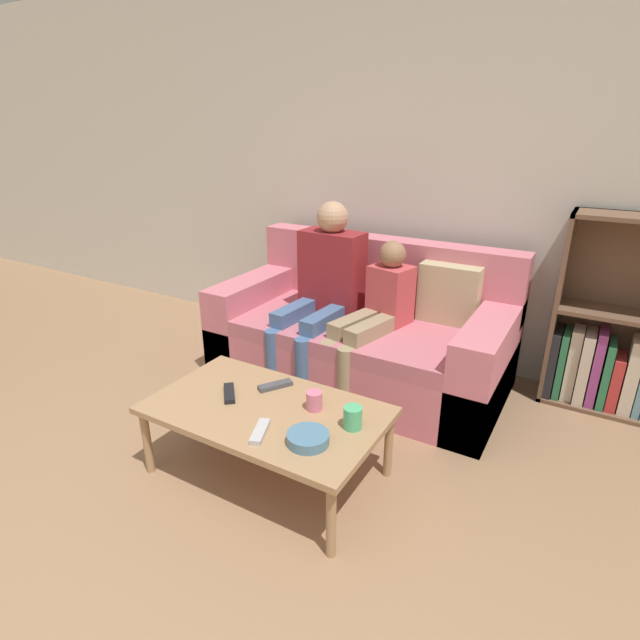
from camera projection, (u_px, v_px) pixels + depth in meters
wall_back at (411, 167)px, 3.26m from camera, size 12.00×0.06×2.60m
couch at (363, 337)px, 3.21m from camera, size 1.81×0.92×0.87m
bookshelf at (615, 343)px, 2.83m from camera, size 0.72×0.28×1.13m
coffee_table at (266, 414)px, 2.28m from camera, size 1.08×0.63×0.36m
person_adult at (325, 281)px, 3.12m from camera, size 0.41×0.65×1.13m
person_child at (375, 313)px, 2.94m from camera, size 0.36×0.66×0.93m
cup_near at (314, 401)px, 2.25m from camera, size 0.07×0.07×0.09m
cup_far at (353, 418)px, 2.11m from camera, size 0.08×0.08×0.10m
tv_remote_0 at (275, 385)px, 2.44m from camera, size 0.13×0.17×0.02m
tv_remote_1 at (229, 393)px, 2.37m from camera, size 0.15×0.16×0.02m
tv_remote_2 at (260, 431)px, 2.08m from camera, size 0.11×0.18×0.02m
snack_bowl at (308, 438)px, 2.01m from camera, size 0.17×0.17×0.05m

